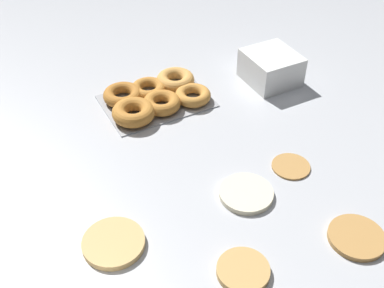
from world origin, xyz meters
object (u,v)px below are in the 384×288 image
Objects in this scene: pancake_2 at (357,237)px; donut_tray at (154,97)px; pancake_0 at (243,271)px; container_stack at (271,68)px; pancake_3 at (114,243)px; pancake_4 at (291,166)px; pancake_1 at (246,193)px.

pancake_2 is 0.58m from donut_tray.
container_stack reaches higher than pancake_0.
donut_tray is 1.97× the size of container_stack.
pancake_2 is (-0.22, 0.03, -0.00)m from pancake_0.
pancake_3 is 0.44m from donut_tray.
pancake_3 is at bearing 2.55° from pancake_4.
pancake_0 is 0.61m from container_stack.
pancake_4 is 0.31× the size of donut_tray.
pancake_1 is 1.33× the size of pancake_4.
pancake_0 reaches higher than pancake_2.
pancake_4 is (-0.40, -0.02, -0.00)m from pancake_3.
pancake_3 reaches higher than pancake_4.
donut_tray reaches higher than pancake_3.
pancake_0 is 0.84× the size of pancake_1.
container_stack reaches higher than pancake_4.
pancake_0 is 0.23m from pancake_3.
pancake_4 is at bearing -177.45° from pancake_3.
pancake_1 is 0.42× the size of donut_tray.
pancake_3 is at bearing 29.70° from container_stack.
pancake_2 reaches higher than pancake_4.
pancake_1 is (-0.10, -0.15, -0.00)m from pancake_0.
pancake_3 is 0.40m from pancake_4.
pancake_3 is (0.39, -0.19, 0.00)m from pancake_2.
pancake_1 is 0.37m from donut_tray.
pancake_0 is at bearing 82.03° from donut_tray.
container_stack is at bearing -128.93° from pancake_0.
pancake_3 is at bearing -42.33° from pancake_0.
pancake_2 is 0.40× the size of donut_tray.
pancake_4 is (-0.13, -0.03, -0.00)m from pancake_1.
pancake_2 is 0.44m from pancake_3.
container_stack is at bearing -150.30° from pancake_3.
pancake_1 is at bearing 49.10° from container_stack.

